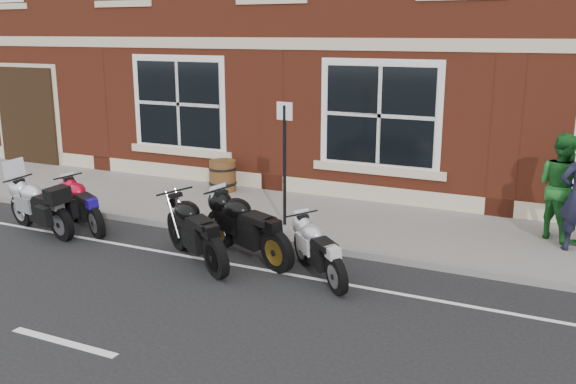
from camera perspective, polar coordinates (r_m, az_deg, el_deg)
name	(u,v)px	position (r m, az deg, el deg)	size (l,w,h in m)	color
ground	(201,264)	(10.54, -7.78, -6.34)	(80.00, 80.00, 0.00)	black
sidewalk	(282,214)	(12.99, -0.51, -1.97)	(30.00, 3.00, 0.12)	slate
kerb	(244,236)	(11.66, -3.95, -3.90)	(30.00, 0.16, 0.12)	slate
moto_touring_silver	(40,204)	(12.77, -21.18, -1.00)	(1.99, 0.69, 1.33)	black
moto_sport_red	(84,203)	(12.73, -17.69, -0.93)	(1.76, 1.03, 0.87)	black
moto_sport_black	(248,225)	(10.55, -3.60, -2.91)	(2.08, 1.06, 1.00)	black
moto_sport_silver	(320,248)	(9.74, 2.87, -4.99)	(1.40, 1.37, 0.83)	black
moto_naked_black	(196,228)	(10.46, -8.15, -3.19)	(1.92, 1.34, 1.00)	black
pedestrian_right	(562,187)	(12.01, 23.14, 0.44)	(0.91, 0.71, 1.87)	#1B5F21
barrel_planter	(223,176)	(14.65, -5.82, 1.46)	(0.63, 0.63, 0.70)	#4D2E14
parking_sign	(285,155)	(11.78, -0.30, 3.30)	(0.33, 0.06, 2.30)	black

